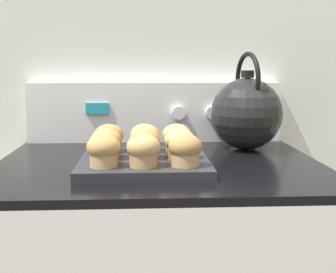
# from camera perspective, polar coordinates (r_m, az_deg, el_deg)

# --- Properties ---
(wall_back) EXTENTS (8.00, 0.05, 2.40)m
(wall_back) POSITION_cam_1_polar(r_m,az_deg,el_deg) (1.48, -1.69, 10.20)
(wall_back) COLOR silver
(wall_back) RESTS_ON ground_plane
(control_panel) EXTENTS (0.76, 0.07, 0.18)m
(control_panel) POSITION_cam_1_polar(r_m,az_deg,el_deg) (1.43, -1.54, 3.02)
(control_panel) COLOR white
(control_panel) RESTS_ON stove_range
(muffin_pan) EXTENTS (0.29, 0.29, 0.02)m
(muffin_pan) POSITION_cam_1_polar(r_m,az_deg,el_deg) (1.07, -2.93, -3.25)
(muffin_pan) COLOR #28282D
(muffin_pan) RESTS_ON stove_range
(muffin_r0_c0) EXTENTS (0.07, 0.07, 0.07)m
(muffin_r0_c0) POSITION_cam_1_polar(r_m,az_deg,el_deg) (0.98, -7.85, -1.70)
(muffin_r0_c0) COLOR tan
(muffin_r0_c0) RESTS_ON muffin_pan
(muffin_r0_c1) EXTENTS (0.07, 0.07, 0.07)m
(muffin_r0_c1) POSITION_cam_1_polar(r_m,az_deg,el_deg) (0.98, -3.01, -1.70)
(muffin_r0_c1) COLOR tan
(muffin_r0_c1) RESTS_ON muffin_pan
(muffin_r0_c2) EXTENTS (0.07, 0.07, 0.07)m
(muffin_r0_c2) POSITION_cam_1_polar(r_m,az_deg,el_deg) (0.98, 2.11, -1.64)
(muffin_r0_c2) COLOR tan
(muffin_r0_c2) RESTS_ON muffin_pan
(muffin_r1_c0) EXTENTS (0.07, 0.07, 0.07)m
(muffin_r1_c0) POSITION_cam_1_polar(r_m,az_deg,el_deg) (1.07, -7.54, -0.88)
(muffin_r1_c0) COLOR tan
(muffin_r1_c0) RESTS_ON muffin_pan
(muffin_r1_c1) EXTENTS (0.07, 0.07, 0.07)m
(muffin_r1_c1) POSITION_cam_1_polar(r_m,az_deg,el_deg) (1.06, -2.83, -0.88)
(muffin_r1_c1) COLOR olive
(muffin_r1_c1) RESTS_ON muffin_pan
(muffin_r1_c2) EXTENTS (0.07, 0.07, 0.07)m
(muffin_r1_c2) POSITION_cam_1_polar(r_m,az_deg,el_deg) (1.06, 1.42, -0.83)
(muffin_r1_c2) COLOR olive
(muffin_r1_c2) RESTS_ON muffin_pan
(muffin_r2_c0) EXTENTS (0.07, 0.07, 0.07)m
(muffin_r2_c0) POSITION_cam_1_polar(r_m,az_deg,el_deg) (1.15, -7.22, -0.17)
(muffin_r2_c0) COLOR tan
(muffin_r2_c0) RESTS_ON muffin_pan
(muffin_r2_c1) EXTENTS (0.07, 0.07, 0.07)m
(muffin_r2_c1) POSITION_cam_1_polar(r_m,az_deg,el_deg) (1.14, -2.85, -0.15)
(muffin_r2_c1) COLOR tan
(muffin_r2_c1) RESTS_ON muffin_pan
(muffin_r2_c2) EXTENTS (0.07, 0.07, 0.07)m
(muffin_r2_c2) POSITION_cam_1_polar(r_m,az_deg,el_deg) (1.14, 1.07, -0.13)
(muffin_r2_c2) COLOR tan
(muffin_r2_c2) RESTS_ON muffin_pan
(tea_kettle) EXTENTS (0.20, 0.24, 0.27)m
(tea_kettle) POSITION_cam_1_polar(r_m,az_deg,el_deg) (1.31, 9.53, 2.93)
(tea_kettle) COLOR black
(tea_kettle) RESTS_ON stove_range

